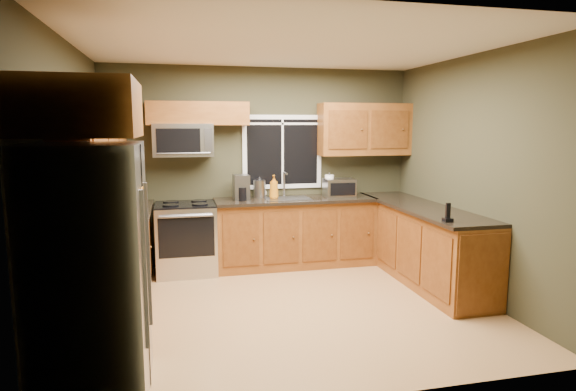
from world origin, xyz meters
name	(u,v)px	position (x,y,z in m)	size (l,w,h in m)	color
floor	(291,307)	(0.00, 0.00, 0.00)	(4.20, 4.20, 0.00)	#A97C4A
ceiling	(291,45)	(0.00, 0.00, 2.70)	(4.20, 4.20, 0.00)	white
back_wall	(261,167)	(0.00, 1.80, 1.35)	(4.20, 4.20, 0.00)	#33321F
front_wall	(353,212)	(0.00, -1.80, 1.35)	(4.20, 4.20, 0.00)	#33321F
left_wall	(71,187)	(-2.10, 0.00, 1.35)	(3.60, 3.60, 0.00)	#33321F
right_wall	(473,176)	(2.10, 0.00, 1.35)	(3.60, 3.60, 0.00)	#33321F
window	(282,152)	(0.30, 1.78, 1.55)	(1.12, 0.03, 1.02)	white
base_cabinets_left	(116,264)	(-1.80, 0.48, 0.45)	(0.60, 2.65, 0.90)	brown
countertop_left	(117,221)	(-1.78, 0.48, 0.92)	(0.65, 2.65, 0.04)	black
base_cabinets_back	(295,233)	(0.42, 1.50, 0.45)	(2.17, 0.60, 0.90)	brown
countertop_back	(296,200)	(0.42, 1.48, 0.92)	(2.17, 0.65, 0.04)	black
base_cabinets_peninsula	(421,244)	(1.80, 0.54, 0.45)	(0.60, 2.52, 0.90)	brown
countertop_peninsula	(421,207)	(1.78, 0.55, 0.92)	(0.65, 2.50, 0.04)	black
upper_cabinets_left	(95,131)	(-1.94, 0.48, 1.86)	(0.33, 2.65, 0.72)	brown
upper_cabinets_back_left	(198,113)	(-0.85, 1.64, 2.07)	(1.30, 0.33, 0.30)	brown
upper_cabinets_back_right	(364,129)	(1.45, 1.64, 1.86)	(1.30, 0.33, 0.72)	brown
upper_cabinet_over_fridge	(82,108)	(-1.74, -1.30, 2.03)	(0.72, 0.90, 0.38)	brown
refrigerator	(92,272)	(-1.74, -1.30, 0.90)	(0.74, 0.90, 1.80)	#B7B7BC
range	(186,238)	(-1.05, 1.47, 0.47)	(0.76, 0.69, 0.94)	#B7B7BC
microwave	(183,140)	(-1.05, 1.61, 1.73)	(0.76, 0.41, 0.42)	#B7B7BC
sink	(287,197)	(0.30, 1.49, 0.95)	(0.60, 0.42, 0.36)	slate
toaster_oven	(339,188)	(1.03, 1.46, 1.07)	(0.42, 0.33, 0.25)	#B7B7BC
coffee_maker	(241,188)	(-0.32, 1.50, 1.10)	(0.21, 0.28, 0.33)	slate
kettle	(259,188)	(-0.05, 1.65, 1.08)	(0.21, 0.21, 0.29)	#B7B7BC
paper_towel_roll	(329,185)	(0.94, 1.62, 1.09)	(0.16, 0.16, 0.32)	white
soap_bottle_a	(274,187)	(0.12, 1.50, 1.10)	(0.12, 0.12, 0.32)	#C26F12
soap_bottle_c	(263,191)	(0.00, 1.70, 1.02)	(0.12, 0.12, 0.15)	white
cordless_phone	(448,216)	(1.55, -0.43, 1.00)	(0.09, 0.09, 0.20)	black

